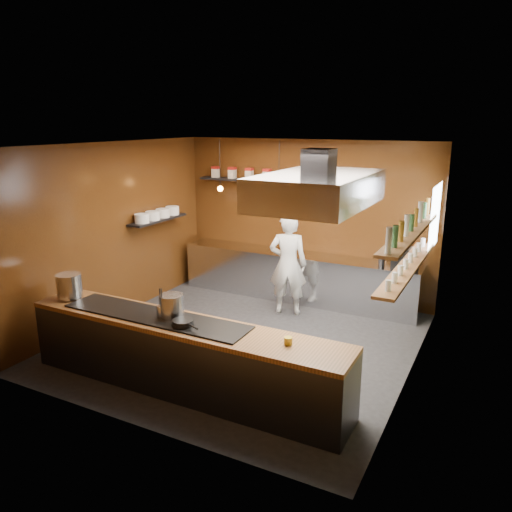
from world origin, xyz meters
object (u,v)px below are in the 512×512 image
Objects in this scene: stockpot_large at (69,286)px; chef at (288,264)px; extractor_hood at (318,189)px; stockpot_small at (172,306)px; espresso_machine at (405,258)px.

chef is at bearing 56.45° from stockpot_large.
extractor_hood reaches higher than chef.
chef is at bearing 84.11° from stockpot_small.
extractor_hood is 3.68m from stockpot_large.
extractor_hood is at bearing -94.37° from espresso_machine.
stockpot_large is at bearing -177.72° from stockpot_small.
stockpot_small is at bearing 66.86° from chef.
espresso_machine is (2.17, 3.64, -0.00)m from stockpot_small.
extractor_hood is at bearing 37.41° from stockpot_small.
stockpot_small is 0.84× the size of espresso_machine.
stockpot_large reaches higher than stockpot_small.
extractor_hood is 2.70m from chef.
stockpot_large is 5.36m from espresso_machine.
stockpot_small is (-1.48, -1.13, -1.42)m from extractor_hood.
chef reaches higher than stockpot_small.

